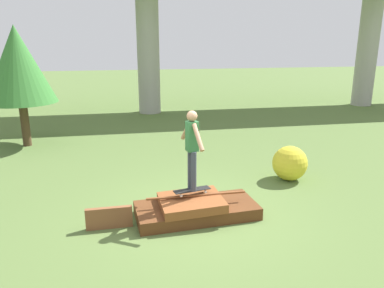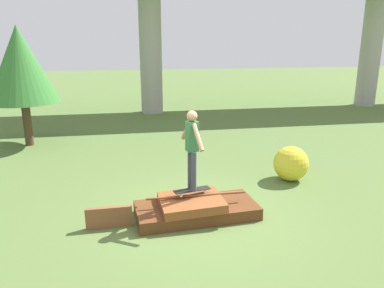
{
  "view_description": "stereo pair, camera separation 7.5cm",
  "coord_description": "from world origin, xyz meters",
  "px_view_note": "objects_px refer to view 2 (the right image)",
  "views": [
    {
      "loc": [
        -1.48,
        -7.14,
        3.66
      ],
      "look_at": [
        -0.09,
        0.06,
        1.59
      ],
      "focal_mm": 35.0,
      "sensor_mm": 36.0,
      "label": 1
    },
    {
      "loc": [
        -1.4,
        -7.15,
        3.66
      ],
      "look_at": [
        -0.09,
        0.06,
        1.59
      ],
      "focal_mm": 35.0,
      "sensor_mm": 36.0,
      "label": 2
    }
  ],
  "objects_px": {
    "skater": "(192,145)",
    "bush_yellow_flowering": "(291,164)",
    "skateboard": "(192,190)",
    "tree_behind_left": "(20,65)"
  },
  "relations": [
    {
      "from": "skater",
      "to": "tree_behind_left",
      "type": "distance_m",
      "value": 8.12
    },
    {
      "from": "skater",
      "to": "tree_behind_left",
      "type": "height_order",
      "value": "tree_behind_left"
    },
    {
      "from": "skater",
      "to": "bush_yellow_flowering",
      "type": "distance_m",
      "value": 3.54
    },
    {
      "from": "skater",
      "to": "tree_behind_left",
      "type": "bearing_deg",
      "value": 126.01
    },
    {
      "from": "tree_behind_left",
      "to": "skateboard",
      "type": "bearing_deg",
      "value": -53.99
    },
    {
      "from": "skateboard",
      "to": "skater",
      "type": "height_order",
      "value": "skater"
    },
    {
      "from": "skateboard",
      "to": "tree_behind_left",
      "type": "relative_size",
      "value": 0.2
    },
    {
      "from": "skater",
      "to": "tree_behind_left",
      "type": "relative_size",
      "value": 0.41
    },
    {
      "from": "skateboard",
      "to": "skater",
      "type": "distance_m",
      "value": 0.99
    },
    {
      "from": "skater",
      "to": "bush_yellow_flowering",
      "type": "height_order",
      "value": "skater"
    }
  ]
}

